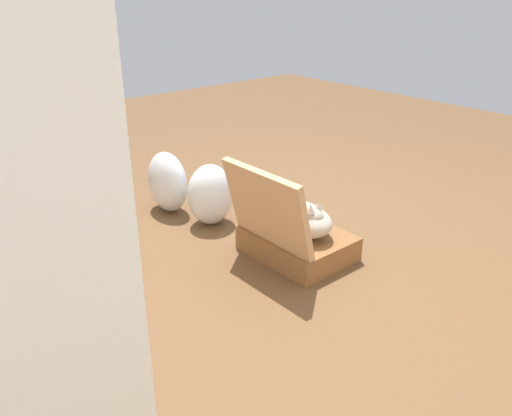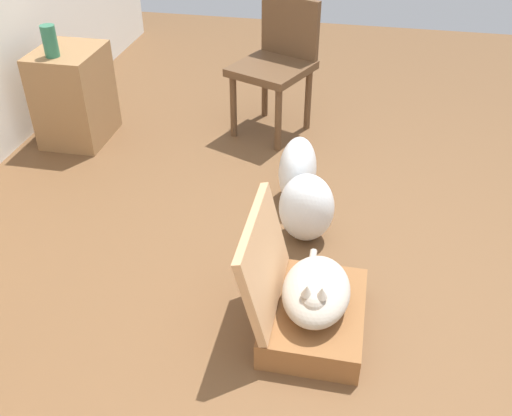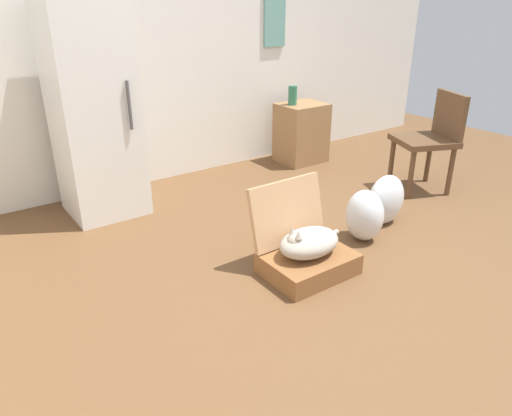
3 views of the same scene
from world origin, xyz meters
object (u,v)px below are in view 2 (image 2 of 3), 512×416
at_px(plastic_bag_white, 306,208).
at_px(plastic_bag_clear, 298,171).
at_px(chair, 277,61).
at_px(cat, 316,291).
at_px(vase_tall, 50,41).
at_px(side_table, 74,95).
at_px(suitcase_base, 314,316).

bearing_deg(plastic_bag_white, plastic_bag_clear, 15.55).
height_order(plastic_bag_clear, chair, chair).
distance_m(cat, vase_tall, 2.24).
bearing_deg(chair, plastic_bag_white, -50.23).
height_order(vase_tall, chair, chair).
height_order(plastic_bag_clear, side_table, side_table).
relative_size(plastic_bag_white, plastic_bag_clear, 0.97).
relative_size(suitcase_base, side_table, 0.90).
xyz_separation_m(plastic_bag_white, plastic_bag_clear, (0.33, 0.09, 0.01)).
distance_m(plastic_bag_white, chair, 1.27).
xyz_separation_m(suitcase_base, plastic_bag_clear, (0.96, 0.21, 0.13)).
bearing_deg(suitcase_base, cat, 175.74).
bearing_deg(plastic_bag_white, vase_tall, 67.64).
bearing_deg(side_table, chair, -72.75).
height_order(plastic_bag_white, plastic_bag_clear, plastic_bag_clear).
xyz_separation_m(plastic_bag_white, chair, (1.18, 0.36, 0.30)).
bearing_deg(suitcase_base, chair, 14.76).
height_order(cat, plastic_bag_clear, plastic_bag_clear).
distance_m(suitcase_base, plastic_bag_clear, 0.99).
height_order(side_table, chair, chair).
distance_m(side_table, vase_tall, 0.41).
distance_m(plastic_bag_clear, vase_tall, 1.67).
bearing_deg(chair, plastic_bag_clear, -49.76).
distance_m(cat, side_table, 2.25).
xyz_separation_m(vase_tall, chair, (0.51, -1.29, -0.22)).
xyz_separation_m(side_table, chair, (0.39, -1.27, 0.18)).
bearing_deg(plastic_bag_clear, vase_tall, 77.49).
bearing_deg(vase_tall, chair, -68.44).
distance_m(plastic_bag_white, plastic_bag_clear, 0.34).
xyz_separation_m(plastic_bag_white, vase_tall, (0.68, 1.64, 0.51)).
distance_m(plastic_bag_clear, side_table, 1.60).
relative_size(cat, side_table, 0.81).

